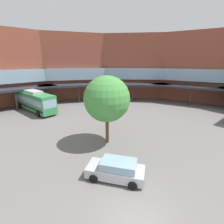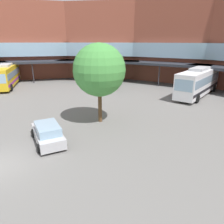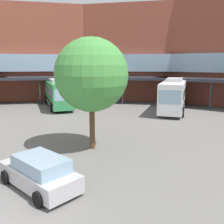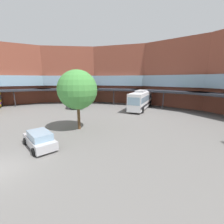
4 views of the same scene
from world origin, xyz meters
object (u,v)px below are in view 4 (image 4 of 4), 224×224
object	(u,v)px
bus_1	(76,98)
bus_3	(141,100)
parked_car	(40,139)
plaza_tree	(77,90)

from	to	relation	value
bus_1	bus_3	world-z (taller)	bus_3
bus_1	bus_3	size ratio (longest dim) A/B	0.81
bus_3	parked_car	xyz separation A→B (m)	(-2.37, -22.52, -1.27)
parked_car	plaza_tree	xyz separation A→B (m)	(-0.30, 5.85, 4.20)
bus_1	plaza_tree	distance (m)	18.20
parked_car	plaza_tree	bearing A→B (deg)	-67.25
bus_3	plaza_tree	xyz separation A→B (m)	(-2.67, -16.67, 2.93)
parked_car	bus_1	bearing A→B (deg)	-37.23
plaza_tree	bus_3	bearing A→B (deg)	80.90
parked_car	plaza_tree	distance (m)	7.20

